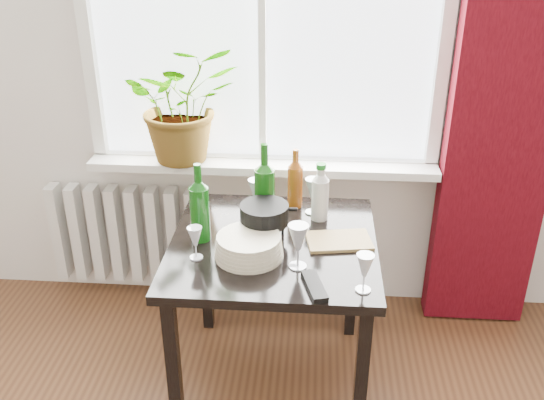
# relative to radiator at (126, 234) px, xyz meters

# --- Properties ---
(window) EXTENTS (1.72, 0.08, 1.62)m
(window) POSITION_rel_radiator_xyz_m (0.75, 0.04, 1.22)
(window) COLOR white
(window) RESTS_ON ground
(windowsill) EXTENTS (1.72, 0.20, 0.04)m
(windowsill) POSITION_rel_radiator_xyz_m (0.75, -0.03, 0.44)
(windowsill) COLOR white
(windowsill) RESTS_ON ground
(curtain) EXTENTS (0.50, 0.12, 2.56)m
(curtain) POSITION_rel_radiator_xyz_m (1.87, -0.06, 0.92)
(curtain) COLOR #39050B
(curtain) RESTS_ON ground
(radiator) EXTENTS (0.80, 0.10, 0.55)m
(radiator) POSITION_rel_radiator_xyz_m (0.00, 0.00, 0.00)
(radiator) COLOR silver
(radiator) RESTS_ON ground
(table) EXTENTS (0.85, 0.85, 0.74)m
(table) POSITION_rel_radiator_xyz_m (0.85, -0.63, 0.27)
(table) COLOR black
(table) RESTS_ON ground
(potted_plant) EXTENTS (0.64, 0.60, 0.58)m
(potted_plant) POSITION_rel_radiator_xyz_m (0.37, -0.03, 0.76)
(potted_plant) COLOR #347920
(potted_plant) RESTS_ON windowsill
(wine_bottle_left) EXTENTS (0.09, 0.09, 0.34)m
(wine_bottle_left) POSITION_rel_radiator_xyz_m (0.55, -0.63, 0.53)
(wine_bottle_left) COLOR #0D470E
(wine_bottle_left) RESTS_ON table
(wine_bottle_right) EXTENTS (0.11, 0.11, 0.37)m
(wine_bottle_right) POSITION_rel_radiator_xyz_m (0.80, -0.47, 0.55)
(wine_bottle_right) COLOR #10480D
(wine_bottle_right) RESTS_ON table
(bottle_amber) EXTENTS (0.09, 0.09, 0.29)m
(bottle_amber) POSITION_rel_radiator_xyz_m (0.92, -0.30, 0.50)
(bottle_amber) COLOR #72340C
(bottle_amber) RESTS_ON table
(cleaning_bottle) EXTENTS (0.09, 0.09, 0.26)m
(cleaning_bottle) POSITION_rel_radiator_xyz_m (1.04, -0.42, 0.49)
(cleaning_bottle) COLOR silver
(cleaning_bottle) RESTS_ON table
(wineglass_front_right) EXTENTS (0.08, 0.08, 0.19)m
(wineglass_front_right) POSITION_rel_radiator_xyz_m (0.96, -0.82, 0.45)
(wineglass_front_right) COLOR #B4B8C2
(wineglass_front_right) RESTS_ON table
(wineglass_far_right) EXTENTS (0.07, 0.07, 0.15)m
(wineglass_far_right) POSITION_rel_radiator_xyz_m (1.20, -0.96, 0.44)
(wineglass_far_right) COLOR silver
(wineglass_far_right) RESTS_ON table
(wineglass_back_center) EXTENTS (0.08, 0.08, 0.17)m
(wineglass_back_center) POSITION_rel_radiator_xyz_m (1.01, -0.36, 0.45)
(wineglass_back_center) COLOR silver
(wineglass_back_center) RESTS_ON table
(wineglass_back_left) EXTENTS (0.10, 0.10, 0.17)m
(wineglass_back_left) POSITION_rel_radiator_xyz_m (0.76, -0.39, 0.45)
(wineglass_back_left) COLOR silver
(wineglass_back_left) RESTS_ON table
(wineglass_front_left) EXTENTS (0.07, 0.07, 0.14)m
(wineglass_front_left) POSITION_rel_radiator_xyz_m (0.56, -0.78, 0.43)
(wineglass_front_left) COLOR silver
(wineglass_front_left) RESTS_ON table
(plate_stack) EXTENTS (0.33, 0.33, 0.09)m
(plate_stack) POSITION_rel_radiator_xyz_m (0.76, -0.75, 0.40)
(plate_stack) COLOR beige
(plate_stack) RESTS_ON table
(fondue_pot) EXTENTS (0.25, 0.22, 0.16)m
(fondue_pot) POSITION_rel_radiator_xyz_m (0.81, -0.61, 0.44)
(fondue_pot) COLOR black
(fondue_pot) RESTS_ON table
(tv_remote) EXTENTS (0.10, 0.20, 0.02)m
(tv_remote) POSITION_rel_radiator_xyz_m (1.02, -0.96, 0.37)
(tv_remote) COLOR black
(tv_remote) RESTS_ON table
(cutting_board) EXTENTS (0.29, 0.21, 0.01)m
(cutting_board) POSITION_rel_radiator_xyz_m (1.12, -0.62, 0.37)
(cutting_board) COLOR olive
(cutting_board) RESTS_ON table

